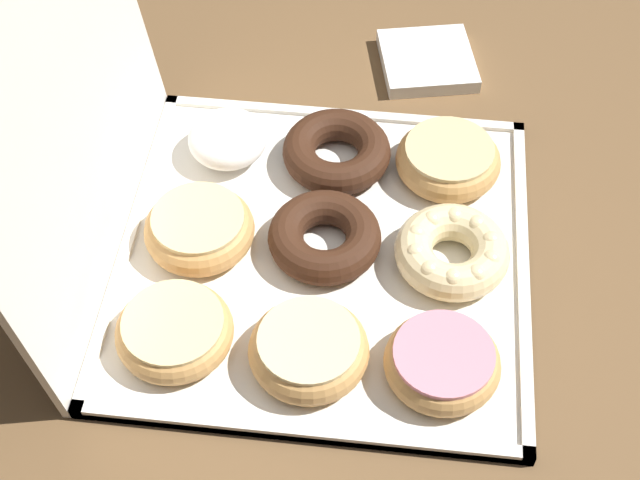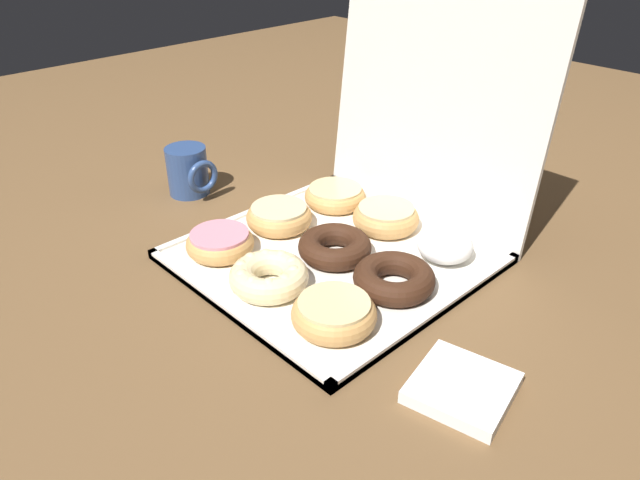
% 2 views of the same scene
% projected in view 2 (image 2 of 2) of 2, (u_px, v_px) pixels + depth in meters
% --- Properties ---
extents(ground_plane, '(3.00, 3.00, 0.00)m').
position_uv_depth(ground_plane, '(332.00, 260.00, 0.96)').
color(ground_plane, brown).
extents(donut_box, '(0.42, 0.42, 0.01)m').
position_uv_depth(donut_box, '(332.00, 258.00, 0.95)').
color(donut_box, silver).
rests_on(donut_box, ground).
extents(box_lid_open, '(0.42, 0.05, 0.42)m').
position_uv_depth(box_lid_open, '(434.00, 101.00, 0.99)').
color(box_lid_open, silver).
rests_on(box_lid_open, ground).
extents(pink_frosted_donut_0, '(0.11, 0.11, 0.04)m').
position_uv_depth(pink_frosted_donut_0, '(220.00, 242.00, 0.95)').
color(pink_frosted_donut_0, tan).
rests_on(pink_frosted_donut_0, donut_box).
extents(cruller_donut_1, '(0.12, 0.12, 0.04)m').
position_uv_depth(cruller_donut_1, '(268.00, 275.00, 0.87)').
color(cruller_donut_1, beige).
rests_on(cruller_donut_1, donut_box).
extents(glazed_ring_donut_2, '(0.12, 0.12, 0.04)m').
position_uv_depth(glazed_ring_donut_2, '(334.00, 313.00, 0.79)').
color(glazed_ring_donut_2, tan).
rests_on(glazed_ring_donut_2, donut_box).
extents(glazed_ring_donut_3, '(0.11, 0.11, 0.04)m').
position_uv_depth(glazed_ring_donut_3, '(278.00, 217.00, 1.02)').
color(glazed_ring_donut_3, tan).
rests_on(glazed_ring_donut_3, donut_box).
extents(chocolate_cake_ring_donut_4, '(0.12, 0.12, 0.04)m').
position_uv_depth(chocolate_cake_ring_donut_4, '(334.00, 247.00, 0.94)').
color(chocolate_cake_ring_donut_4, '#381E11').
rests_on(chocolate_cake_ring_donut_4, donut_box).
extents(chocolate_cake_ring_donut_5, '(0.12, 0.12, 0.04)m').
position_uv_depth(chocolate_cake_ring_donut_5, '(394.00, 278.00, 0.86)').
color(chocolate_cake_ring_donut_5, '#381E11').
rests_on(chocolate_cake_ring_donut_5, donut_box).
extents(glazed_ring_donut_6, '(0.11, 0.11, 0.03)m').
position_uv_depth(glazed_ring_donut_6, '(335.00, 196.00, 1.10)').
color(glazed_ring_donut_6, tan).
rests_on(glazed_ring_donut_6, donut_box).
extents(glazed_ring_donut_7, '(0.11, 0.11, 0.04)m').
position_uv_depth(glazed_ring_donut_7, '(387.00, 218.00, 1.02)').
color(glazed_ring_donut_7, tan).
rests_on(glazed_ring_donut_7, donut_box).
extents(powdered_filled_donut_8, '(0.09, 0.09, 0.05)m').
position_uv_depth(powdered_filled_donut_8, '(445.00, 246.00, 0.93)').
color(powdered_filled_donut_8, white).
rests_on(powdered_filled_donut_8, donut_box).
extents(coffee_mug, '(0.10, 0.08, 0.09)m').
position_uv_depth(coffee_mug, '(189.00, 170.00, 1.14)').
color(coffee_mug, navy).
rests_on(coffee_mug, ground).
extents(napkin_stack, '(0.13, 0.13, 0.02)m').
position_uv_depth(napkin_stack, '(462.00, 388.00, 0.70)').
color(napkin_stack, white).
rests_on(napkin_stack, ground).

